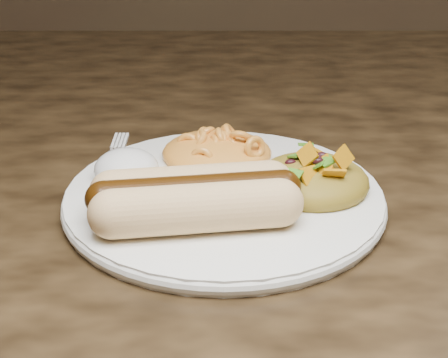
{
  "coord_description": "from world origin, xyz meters",
  "views": [
    {
      "loc": [
        -0.07,
        -0.57,
        1.0
      ],
      "look_at": [
        -0.07,
        -0.1,
        0.77
      ],
      "focal_mm": 55.0,
      "sensor_mm": 36.0,
      "label": 1
    }
  ],
  "objects": [
    {
      "name": "table",
      "position": [
        0.0,
        0.0,
        0.66
      ],
      "size": [
        1.6,
        0.9,
        0.75
      ],
      "color": "#45311A",
      "rests_on": "floor"
    },
    {
      "name": "plate",
      "position": [
        -0.07,
        -0.1,
        0.76
      ],
      "size": [
        0.32,
        0.32,
        0.01
      ],
      "primitive_type": "cylinder",
      "rotation": [
        0.0,
        0.0,
        -0.41
      ],
      "color": "white",
      "rests_on": "table"
    },
    {
      "name": "hotdog",
      "position": [
        -0.09,
        -0.15,
        0.78
      ],
      "size": [
        0.13,
        0.08,
        0.03
      ],
      "rotation": [
        0.0,
        0.0,
        0.14
      ],
      "color": "#F6D385",
      "rests_on": "plate"
    },
    {
      "name": "mac_and_cheese",
      "position": [
        -0.07,
        -0.04,
        0.78
      ],
      "size": [
        0.11,
        0.1,
        0.04
      ],
      "primitive_type": "ellipsoid",
      "rotation": [
        0.0,
        0.0,
        0.25
      ],
      "color": "orange",
      "rests_on": "plate"
    },
    {
      "name": "taco_salad",
      "position": [
        0.0,
        -0.1,
        0.78
      ],
      "size": [
        0.09,
        0.08,
        0.04
      ],
      "rotation": [
        0.0,
        0.0,
        -0.41
      ],
      "color": "#A65C1B",
      "rests_on": "plate"
    },
    {
      "name": "fork",
      "position": [
        -0.16,
        -0.05,
        0.75
      ],
      "size": [
        0.07,
        0.13,
        0.0
      ],
      "primitive_type": "cube",
      "rotation": [
        0.0,
        0.0,
        -0.41
      ],
      "color": "white",
      "rests_on": "table"
    },
    {
      "name": "sour_cream",
      "position": [
        -0.14,
        -0.08,
        0.78
      ],
      "size": [
        0.07,
        0.07,
        0.03
      ],
      "primitive_type": "ellipsoid",
      "rotation": [
        0.0,
        0.0,
        0.33
      ],
      "color": "white",
      "rests_on": "plate"
    }
  ]
}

